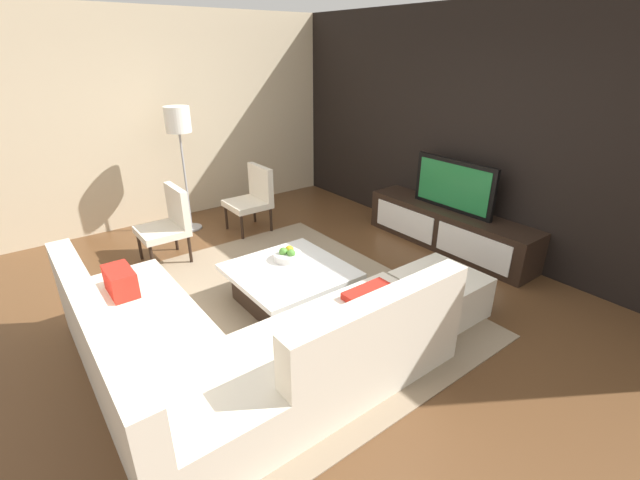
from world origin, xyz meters
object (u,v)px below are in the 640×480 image
media_console (448,229)px  sectional_couch (230,348)px  ottoman (439,294)px  fruit_bowl (288,255)px  television (454,185)px  floor_lamp (179,128)px  accent_chair_far (253,195)px  coffee_table (290,285)px  accent_chair_near (169,220)px

media_console → sectional_couch: size_ratio=0.92×
media_console → sectional_couch: 3.28m
ottoman → fruit_bowl: size_ratio=2.50×
television → media_console: bearing=-90.0°
floor_lamp → accent_chair_far: floor_lamp is taller
television → sectional_couch: bearing=-80.8°
ottoman → accent_chair_far: bearing=-173.3°
floor_lamp → accent_chair_far: (0.54, 0.71, -0.89)m
media_console → accent_chair_far: bearing=-141.0°
sectional_couch → ottoman: (0.36, 1.96, -0.09)m
media_console → coffee_table: 2.30m
media_console → ottoman: size_ratio=3.19×
accent_chair_far → sectional_couch: bearing=-22.5°
media_console → ottoman: (0.89, -1.28, -0.05)m
accent_chair_near → floor_lamp: 1.30m
television → coffee_table: bearing=-92.5°
media_console → fruit_bowl: (-0.28, -2.20, 0.18)m
coffee_table → floor_lamp: (-2.44, -0.02, 1.18)m
accent_chair_near → floor_lamp: (-0.78, 0.53, 0.89)m
sectional_couch → accent_chair_near: (-2.28, 0.39, 0.20)m
fruit_bowl → sectional_couch: bearing=-52.4°
accent_chair_near → ottoman: 3.09m
accent_chair_near → fruit_bowl: (1.48, 0.66, -0.06)m
sectional_couch → ottoman: 2.00m
television → floor_lamp: (-2.54, -2.32, 0.57)m
coffee_table → accent_chair_near: size_ratio=1.20×
accent_chair_near → fruit_bowl: bearing=27.6°
ottoman → fruit_bowl: 1.50m
floor_lamp → television: bearing=42.4°
television → floor_lamp: bearing=-137.6°
accent_chair_near → fruit_bowl: size_ratio=3.11×
television → ottoman: bearing=-55.2°
sectional_couch → coffee_table: sectional_couch is taller
coffee_table → fruit_bowl: (-0.18, 0.10, 0.23)m
accent_chair_near → floor_lamp: floor_lamp is taller
sectional_couch → accent_chair_far: 3.00m
fruit_bowl → accent_chair_far: 1.81m
floor_lamp → accent_chair_far: size_ratio=1.89×
coffee_table → fruit_bowl: fruit_bowl is taller
television → accent_chair_near: bearing=-121.7°
television → floor_lamp: size_ratio=0.67×
media_console → floor_lamp: (-2.54, -2.32, 1.13)m
sectional_couch → television: bearing=99.2°
accent_chair_near → accent_chair_far: same height
sectional_couch → fruit_bowl: 1.32m
television → accent_chair_near: 3.37m
media_console → coffee_table: bearing=-92.5°
sectional_couch → ottoman: sectional_couch is taller
accent_chair_near → accent_chair_far: bearing=104.5°
accent_chair_far → media_console: bearing=49.3°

